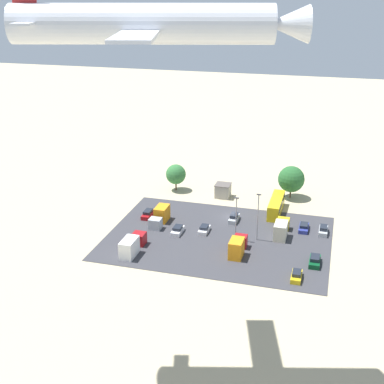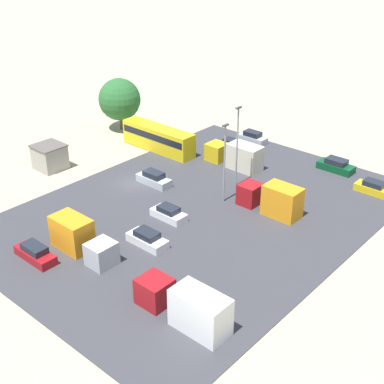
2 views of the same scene
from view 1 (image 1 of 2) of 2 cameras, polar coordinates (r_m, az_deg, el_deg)
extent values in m
plane|color=tan|center=(118.91, 4.03, -2.66)|extent=(400.00, 400.00, 0.00)
cube|color=#38383D|center=(109.30, 2.84, -4.87)|extent=(44.70, 32.88, 0.08)
cube|color=#9E998E|center=(129.26, 3.32, 0.13)|extent=(3.40, 3.52, 3.14)
cube|color=#59514C|center=(128.68, 3.33, 0.81)|extent=(3.64, 3.76, 0.12)
cube|color=gold|center=(121.54, 8.96, -1.43)|extent=(2.52, 11.61, 3.34)
cube|color=black|center=(121.31, 8.97, -1.17)|extent=(2.56, 11.15, 0.94)
cube|color=gold|center=(96.25, 11.08, -8.86)|extent=(1.75, 4.22, 0.87)
cube|color=#1E232D|center=(95.88, 11.11, -8.47)|extent=(1.47, 2.36, 0.64)
cube|color=silver|center=(110.83, -1.54, -4.19)|extent=(1.85, 4.35, 0.88)
cube|color=#1E232D|center=(110.50, -1.54, -3.83)|extent=(1.55, 2.43, 0.65)
cube|color=#ADB2B7|center=(113.89, 13.82, -4.09)|extent=(1.74, 4.31, 0.96)
cube|color=#1E232D|center=(113.55, 13.86, -3.71)|extent=(1.46, 2.41, 0.70)
cube|color=#ADB2B7|center=(116.57, 4.50, -2.89)|extent=(1.74, 4.57, 0.95)
cube|color=#1E232D|center=(116.24, 4.51, -2.52)|extent=(1.46, 2.56, 0.70)
cube|color=navy|center=(114.51, 11.83, -3.81)|extent=(1.90, 4.54, 0.82)
cube|color=#1E232D|center=(114.22, 11.86, -3.48)|extent=(1.60, 2.54, 0.60)
cube|color=#0C4723|center=(101.64, 12.95, -7.27)|extent=(1.96, 4.64, 0.94)
cube|color=#1E232D|center=(101.26, 12.99, -6.86)|extent=(1.65, 2.60, 0.69)
cube|color=silver|center=(111.29, 1.31, -4.09)|extent=(1.79, 4.04, 0.82)
cube|color=#1E232D|center=(110.99, 1.32, -3.76)|extent=(1.51, 2.26, 0.60)
cube|color=maroon|center=(118.74, -4.72, -2.44)|extent=(1.73, 4.71, 0.89)
cube|color=#1E232D|center=(118.43, -4.73, -2.10)|extent=(1.45, 2.64, 0.66)
cube|color=#ADB2B7|center=(112.69, -3.93, -3.39)|extent=(2.52, 2.30, 2.29)
cube|color=orange|center=(116.22, -3.22, -2.31)|extent=(2.52, 4.09, 3.27)
cube|color=maroon|center=(106.43, -5.68, -4.98)|extent=(2.49, 2.65, 2.38)
cube|color=white|center=(102.08, -6.71, -5.92)|extent=(2.49, 4.70, 3.40)
cube|color=maroon|center=(105.29, 5.20, -5.26)|extent=(2.46, 2.23, 2.43)
cube|color=orange|center=(101.36, 4.75, -6.02)|extent=(2.46, 3.96, 3.47)
cube|color=gold|center=(113.90, 9.70, -3.37)|extent=(2.48, 2.42, 2.33)
cube|color=beige|center=(109.56, 9.43, -4.10)|extent=(2.48, 4.30, 3.32)
cylinder|color=brown|center=(130.92, 10.44, -0.10)|extent=(0.36, 0.36, 2.36)
sphere|color=#28602D|center=(129.68, 10.54, 1.36)|extent=(6.31, 6.31, 6.31)
cylinder|color=brown|center=(133.50, -1.72, 0.68)|extent=(0.36, 0.36, 2.33)
sphere|color=#337038|center=(132.47, -1.73, 1.91)|extent=(4.96, 4.96, 4.96)
cylinder|color=gray|center=(106.94, 7.03, -2.76)|extent=(0.20, 0.20, 9.64)
cube|color=#4C4C51|center=(105.01, 7.15, -0.27)|extent=(0.90, 0.28, 0.20)
cylinder|color=gray|center=(106.44, 4.71, -2.97)|extent=(0.20, 0.20, 9.01)
cube|color=#4C4C51|center=(104.60, 4.79, -0.63)|extent=(0.90, 0.28, 0.20)
cylinder|color=silver|center=(61.18, -5.30, 17.42)|extent=(28.91, 11.67, 4.35)
cone|color=silver|center=(61.60, 10.08, 17.22)|extent=(5.70, 5.24, 4.14)
cube|color=silver|center=(61.23, -5.28, 16.81)|extent=(10.61, 26.05, 0.36)
cube|color=silver|center=(63.54, -16.71, 17.00)|extent=(4.33, 9.41, 0.24)
camera|label=2|loc=(89.23, -27.89, 6.43)|focal=50.00mm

